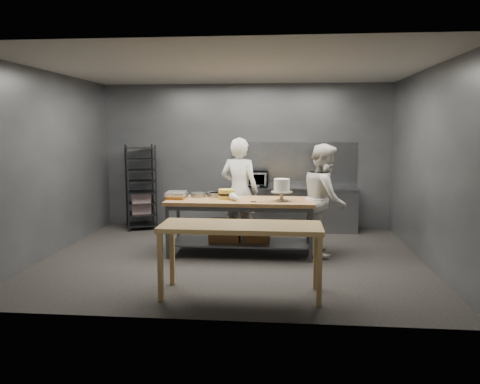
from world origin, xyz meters
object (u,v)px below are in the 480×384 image
object	(u,v)px
work_table	(239,220)
speed_rack	(141,188)
frosted_cake_stand	(282,187)
chef_right	(324,199)
microwave	(254,179)
near_counter	(241,231)
chef_behind	(239,191)
layer_cake	(226,194)

from	to	relation	value
work_table	speed_rack	bearing A→B (deg)	140.88
work_table	frosted_cake_stand	xyz separation A→B (m)	(0.69, -0.15, 0.58)
chef_right	microwave	distance (m)	2.16
frosted_cake_stand	near_counter	bearing A→B (deg)	-105.27
near_counter	microwave	bearing A→B (deg)	91.12
work_table	chef_behind	distance (m)	0.80
work_table	chef_behind	world-z (taller)	chef_behind
near_counter	chef_behind	bearing A→B (deg)	95.81
work_table	frosted_cake_stand	distance (m)	0.91
work_table	frosted_cake_stand	bearing A→B (deg)	-11.88
chef_right	microwave	size ratio (longest dim) A/B	3.38
speed_rack	chef_behind	xyz separation A→B (m)	(2.17, -1.12, 0.10)
near_counter	chef_right	size ratio (longest dim) A/B	1.09
chef_right	frosted_cake_stand	xyz separation A→B (m)	(-0.71, -0.31, 0.23)
microwave	chef_right	bearing A→B (deg)	-53.76
layer_cake	speed_rack	bearing A→B (deg)	138.19
layer_cake	near_counter	bearing A→B (deg)	-77.85
work_table	frosted_cake_stand	world-z (taller)	frosted_cake_stand
chef_right	frosted_cake_stand	distance (m)	0.80
speed_rack	chef_right	size ratio (longest dim) A/B	0.95
speed_rack	chef_right	world-z (taller)	chef_right
microwave	frosted_cake_stand	world-z (taller)	frosted_cake_stand
layer_cake	chef_behind	bearing A→B (deg)	77.38
chef_right	frosted_cake_stand	bearing A→B (deg)	115.68
frosted_cake_stand	chef_right	bearing A→B (deg)	23.71
microwave	layer_cake	xyz separation A→B (m)	(-0.35, -1.88, -0.05)
layer_cake	frosted_cake_stand	bearing A→B (deg)	-10.03
frosted_cake_stand	layer_cake	bearing A→B (deg)	169.97
microwave	near_counter	bearing A→B (deg)	-88.88
work_table	near_counter	bearing A→B (deg)	-84.05
near_counter	frosted_cake_stand	bearing A→B (deg)	74.73
work_table	microwave	size ratio (longest dim) A/B	4.43
chef_behind	chef_right	distance (m)	1.56
chef_behind	chef_right	xyz separation A→B (m)	(1.47, -0.54, -0.04)
near_counter	frosted_cake_stand	distance (m)	1.90
microwave	chef_behind	bearing A→B (deg)	-99.22
chef_behind	frosted_cake_stand	xyz separation A→B (m)	(0.76, -0.85, 0.19)
speed_rack	microwave	distance (m)	2.37
near_counter	chef_behind	xyz separation A→B (m)	(-0.27, 2.65, 0.15)
speed_rack	frosted_cake_stand	distance (m)	3.54
work_table	speed_rack	distance (m)	2.90
chef_behind	layer_cake	world-z (taller)	chef_behind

